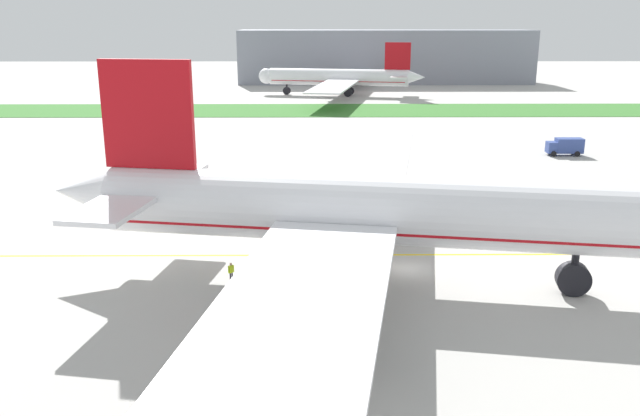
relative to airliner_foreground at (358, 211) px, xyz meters
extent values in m
plane|color=#ADAAA5|center=(4.49, 2.72, -6.29)|extent=(600.00, 600.00, 0.00)
cube|color=yellow|center=(4.49, 6.46, -6.28)|extent=(280.00, 0.36, 0.01)
cube|color=#38722D|center=(4.49, 109.54, -6.24)|extent=(320.00, 24.00, 0.10)
cylinder|color=white|center=(0.76, -0.13, 0.17)|extent=(44.91, 13.26, 5.74)
cube|color=#B20C14|center=(0.76, -0.13, -0.83)|extent=(43.07, 12.50, 0.69)
cone|color=white|center=(-23.75, 4.11, 0.60)|extent=(7.06, 5.89, 4.88)
cube|color=#B20C14|center=(-17.69, 3.06, 7.64)|extent=(8.01, 1.93, 9.19)
cube|color=white|center=(-17.59, 8.87, 1.03)|extent=(6.40, 9.89, 0.40)
cube|color=white|center=(-19.55, -2.44, 1.03)|extent=(6.40, 9.89, 0.40)
cube|color=white|center=(2.47, 22.84, -0.54)|extent=(16.51, 41.21, 0.46)
cube|color=white|center=(-5.35, -22.35, -0.54)|extent=(16.51, 41.21, 0.46)
cylinder|color=#B7BABF|center=(2.25, 13.72, -2.28)|extent=(5.91, 4.04, 3.16)
cylinder|color=black|center=(4.94, 13.26, -2.28)|extent=(1.03, 3.35, 3.32)
cylinder|color=#B7BABF|center=(-2.49, -13.68, -2.28)|extent=(5.91, 4.04, 3.16)
cylinder|color=black|center=(0.19, -14.15, -2.28)|extent=(1.03, 3.35, 3.32)
cylinder|color=black|center=(17.45, -3.02, -3.81)|extent=(0.60, 0.60, 2.22)
cylinder|color=black|center=(17.45, -3.02, -4.92)|extent=(2.90, 1.67, 2.73)
cylinder|color=black|center=(-2.24, 3.45, -3.81)|extent=(0.60, 0.60, 2.22)
cylinder|color=black|center=(-2.24, 3.45, -4.92)|extent=(2.90, 1.67, 2.73)
cylinder|color=black|center=(-3.27, -2.49, -3.81)|extent=(0.60, 0.60, 2.22)
cylinder|color=black|center=(-3.27, -2.49, -4.92)|extent=(2.90, 1.67, 2.73)
sphere|color=black|center=(-15.46, 5.53, 0.69)|extent=(0.40, 0.40, 0.40)
sphere|color=black|center=(-12.67, 5.05, 0.69)|extent=(0.40, 0.40, 0.40)
sphere|color=black|center=(-9.89, 4.57, 0.69)|extent=(0.40, 0.40, 0.40)
sphere|color=black|center=(-7.11, 4.08, 0.69)|extent=(0.40, 0.40, 0.40)
sphere|color=black|center=(-4.33, 3.60, 0.69)|extent=(0.40, 0.40, 0.40)
sphere|color=black|center=(-1.54, 3.12, 0.69)|extent=(0.40, 0.40, 0.40)
sphere|color=black|center=(1.24, 2.64, 0.69)|extent=(0.40, 0.40, 0.40)
sphere|color=black|center=(4.02, 2.16, 0.69)|extent=(0.40, 0.40, 0.40)
sphere|color=black|center=(6.80, 1.68, 0.69)|extent=(0.40, 0.40, 0.40)
sphere|color=black|center=(9.58, 1.19, 0.69)|extent=(0.40, 0.40, 0.40)
sphere|color=black|center=(12.37, 0.71, 0.69)|extent=(0.40, 0.40, 0.40)
sphere|color=black|center=(15.15, 0.23, 0.69)|extent=(0.40, 0.40, 0.40)
sphere|color=black|center=(17.93, -0.25, 0.69)|extent=(0.40, 0.40, 0.40)
cylinder|color=black|center=(-10.67, -0.05, -5.85)|extent=(0.13, 0.13, 0.88)
cylinder|color=#BFE519|center=(-10.57, 0.07, -5.13)|extent=(0.10, 0.10, 0.56)
cylinder|color=black|center=(-10.80, -0.20, -5.85)|extent=(0.13, 0.13, 0.88)
cylinder|color=#BFE519|center=(-10.90, -0.32, -5.13)|extent=(0.10, 0.10, 0.56)
cube|color=#BFE519|center=(-10.74, -0.12, -5.10)|extent=(0.49, 0.51, 0.62)
sphere|color=tan|center=(-10.74, -0.12, -4.66)|extent=(0.24, 0.24, 0.24)
cylinder|color=black|center=(-2.73, 0.09, -5.90)|extent=(0.11, 0.11, 0.78)
cylinder|color=#BFE519|center=(-2.87, 0.07, -5.26)|extent=(0.09, 0.09, 0.50)
cylinder|color=black|center=(-2.55, 0.12, -5.90)|extent=(0.11, 0.11, 0.78)
cylinder|color=#BFE519|center=(-2.42, 0.13, -5.26)|extent=(0.09, 0.09, 0.50)
cube|color=#BFE519|center=(-2.64, 0.10, -5.23)|extent=(0.44, 0.28, 0.55)
sphere|color=#8C6647|center=(-2.64, 0.10, -4.84)|extent=(0.21, 0.21, 0.21)
cylinder|color=black|center=(-11.23, -9.89, -5.85)|extent=(0.13, 0.13, 0.86)
cylinder|color=#BFE519|center=(-11.12, -10.00, -5.15)|extent=(0.10, 0.10, 0.55)
cylinder|color=black|center=(-11.37, -9.75, -5.85)|extent=(0.13, 0.13, 0.86)
cylinder|color=#BFE519|center=(-11.48, -9.65, -5.15)|extent=(0.10, 0.10, 0.55)
cube|color=#BFE519|center=(-11.30, -9.82, -5.12)|extent=(0.50, 0.49, 0.61)
sphere|color=tan|center=(-11.30, -9.82, -4.69)|extent=(0.23, 0.23, 0.23)
cube|color=#B21E19|center=(0.62, 38.10, -4.60)|extent=(4.27, 3.56, 2.48)
cube|color=#B21E19|center=(2.74, 39.14, -4.92)|extent=(2.20, 2.48, 1.84)
cube|color=#263347|center=(3.34, 39.44, -4.55)|extent=(0.87, 1.65, 0.81)
cylinder|color=black|center=(2.27, 40.10, -5.84)|extent=(0.94, 0.67, 0.90)
cylinder|color=black|center=(3.22, 38.18, -5.84)|extent=(0.94, 0.67, 0.90)
cylinder|color=black|center=(-0.68, 38.65, -5.84)|extent=(0.94, 0.67, 0.90)
cylinder|color=black|center=(0.26, 36.73, -5.84)|extent=(0.94, 0.67, 0.90)
cube|color=#33478C|center=(38.40, 53.70, -4.63)|extent=(4.37, 2.14, 2.40)
cube|color=#33478C|center=(35.62, 53.74, -4.93)|extent=(1.72, 2.02, 1.81)
cube|color=#263347|center=(34.84, 53.75, -4.57)|extent=(0.11, 1.74, 0.80)
cylinder|color=black|center=(35.61, 52.70, -5.84)|extent=(0.90, 0.31, 0.90)
cylinder|color=black|center=(35.64, 54.78, -5.84)|extent=(0.90, 0.31, 0.90)
cylinder|color=black|center=(39.47, 52.65, -5.84)|extent=(0.90, 0.31, 0.90)
cylinder|color=black|center=(39.50, 54.72, -5.84)|extent=(0.90, 0.31, 0.90)
cylinder|color=white|center=(3.50, 141.97, -0.95)|extent=(40.88, 12.36, 4.75)
cube|color=#B20C14|center=(3.50, 141.97, -1.78)|extent=(39.21, 11.68, 0.57)
sphere|color=white|center=(-17.77, 146.06, -0.95)|extent=(4.51, 4.51, 4.51)
cone|color=white|center=(25.59, 137.71, -0.59)|extent=(5.89, 4.95, 4.03)
cube|color=#B20C14|center=(20.30, 138.73, 5.22)|extent=(7.29, 1.85, 7.59)
cube|color=white|center=(20.20, 133.92, -0.23)|extent=(5.83, 8.30, 0.33)
cube|color=white|center=(21.99, 143.24, -0.23)|extent=(5.83, 8.30, 0.33)
cube|color=white|center=(1.59, 121.26, -1.54)|extent=(15.73, 37.68, 0.38)
cube|color=white|center=(9.42, 161.90, -1.54)|extent=(15.73, 37.68, 0.38)
cylinder|color=#B7BABF|center=(1.95, 129.58, -2.98)|extent=(4.92, 3.42, 2.61)
cylinder|color=black|center=(-0.27, 130.01, -2.98)|extent=(0.90, 2.77, 2.74)
cylinder|color=#B7BABF|center=(6.66, 154.04, -2.98)|extent=(4.92, 3.42, 2.61)
cylinder|color=black|center=(4.45, 154.46, -2.98)|extent=(0.90, 2.77, 2.74)
cylinder|color=black|center=(-11.69, 144.89, -4.24)|extent=(0.50, 0.50, 1.84)
cylinder|color=black|center=(-11.69, 144.89, -5.16)|extent=(2.41, 1.42, 2.25)
cylinder|color=black|center=(6.23, 138.90, -4.24)|extent=(0.50, 0.50, 1.84)
cylinder|color=black|center=(6.23, 138.90, -5.16)|extent=(2.41, 1.42, 2.25)
cylinder|color=black|center=(7.17, 143.80, -4.24)|extent=(0.50, 0.50, 1.84)
cylinder|color=black|center=(7.17, 143.80, -5.16)|extent=(2.41, 1.42, 2.25)
cube|color=gray|center=(21.25, 182.83, 2.71)|extent=(101.25, 20.00, 18.00)
camera|label=1|loc=(-3.62, -52.51, 15.42)|focal=36.87mm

